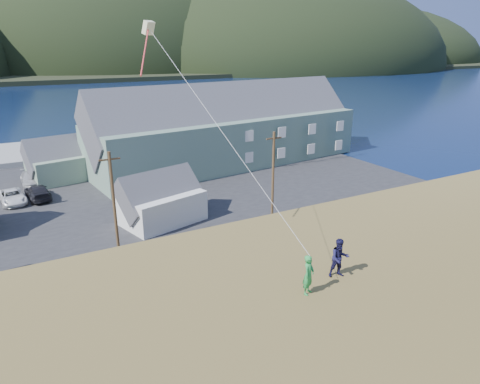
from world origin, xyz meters
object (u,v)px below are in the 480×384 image
at_px(kite_flyer_green, 309,275).
at_px(lodge, 229,127).
at_px(wharf, 28,153).
at_px(shed_white, 161,199).
at_px(shed_palegreen_far, 69,159).
at_px(kite_flyer_navy, 340,258).

bearing_deg(kite_flyer_green, lodge, 34.61).
bearing_deg(kite_flyer_green, wharf, 64.56).
relative_size(lodge, shed_white, 4.61).
height_order(lodge, shed_palegreen_far, lodge).
bearing_deg(wharf, lodge, -36.92).
relative_size(shed_palegreen_far, kite_flyer_green, 7.01).
xyz_separation_m(shed_white, kite_flyer_navy, (-0.89, -25.01, 5.68)).
relative_size(shed_white, kite_flyer_navy, 5.36).
bearing_deg(shed_white, lodge, 30.82).
distance_m(lodge, shed_palegreen_far, 21.08).
bearing_deg(kite_flyer_navy, kite_flyer_green, -149.18).
relative_size(wharf, kite_flyer_green, 17.03).
xyz_separation_m(lodge, shed_palegreen_far, (-20.68, 3.09, -2.65)).
bearing_deg(lodge, shed_white, -140.95).
relative_size(shed_white, kite_flyer_green, 5.60).
xyz_separation_m(wharf, shed_palegreen_far, (3.97, -15.42, 2.09)).
distance_m(wharf, shed_white, 35.60).
xyz_separation_m(wharf, kite_flyer_green, (6.61, -59.73, 7.51)).
height_order(shed_white, shed_palegreen_far, shed_palegreen_far).
distance_m(shed_palegreen_far, kite_flyer_green, 44.71).
relative_size(wharf, lodge, 0.66).
bearing_deg(shed_palegreen_far, kite_flyer_navy, -94.96).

